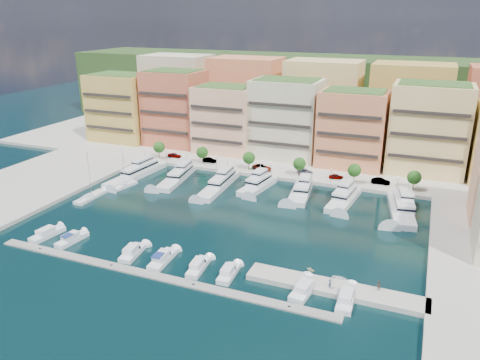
% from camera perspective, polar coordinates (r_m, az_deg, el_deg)
% --- Properties ---
extents(ground, '(400.00, 400.00, 0.00)m').
position_cam_1_polar(ground, '(113.33, -1.31, -4.60)').
color(ground, black).
rests_on(ground, ground).
extents(north_quay, '(220.00, 64.00, 2.00)m').
position_cam_1_polar(north_quay, '(168.59, 7.15, 3.45)').
color(north_quay, '#9E998E').
rests_on(north_quay, ground).
extents(west_quay, '(34.00, 76.00, 2.00)m').
position_cam_1_polar(west_quay, '(142.81, -26.18, -1.48)').
color(west_quay, '#9E998E').
rests_on(west_quay, ground).
extents(hillside, '(240.00, 40.00, 58.00)m').
position_cam_1_polar(hillside, '(213.93, 10.62, 6.73)').
color(hillside, '#223D18').
rests_on(hillside, ground).
extents(south_pontoon, '(72.00, 2.20, 0.35)m').
position_cam_1_polar(south_pontoon, '(91.24, -10.78, -11.39)').
color(south_pontoon, gray).
rests_on(south_pontoon, ground).
extents(finger_pier, '(32.00, 5.00, 2.00)m').
position_cam_1_polar(finger_pier, '(87.00, 11.46, -13.11)').
color(finger_pier, '#9E998E').
rests_on(finger_pier, ground).
extents(apartment_0, '(22.00, 16.50, 24.80)m').
position_cam_1_polar(apartment_0, '(183.28, -14.27, 8.59)').
color(apartment_0, gold).
rests_on(apartment_0, north_quay).
extents(apartment_1, '(20.00, 16.50, 26.80)m').
position_cam_1_polar(apartment_1, '(172.79, -7.93, 8.70)').
color(apartment_1, '#BA603E').
rests_on(apartment_1, north_quay).
extents(apartment_2, '(20.00, 15.50, 22.80)m').
position_cam_1_polar(apartment_2, '(162.03, -1.75, 7.43)').
color(apartment_2, '#F2B587').
rests_on(apartment_2, north_quay).
extents(apartment_3, '(22.00, 16.50, 25.80)m').
position_cam_1_polar(apartment_3, '(156.41, 5.66, 7.46)').
color(apartment_3, beige).
rests_on(apartment_3, north_quay).
extents(apartment_4, '(20.00, 15.50, 23.80)m').
position_cam_1_polar(apartment_4, '(150.05, 13.52, 6.10)').
color(apartment_4, '#E28754').
rests_on(apartment_4, north_quay).
extents(apartment_5, '(22.00, 16.50, 26.80)m').
position_cam_1_polar(apartment_5, '(150.11, 22.02, 5.81)').
color(apartment_5, '#F0CF7F').
rests_on(apartment_5, north_quay).
extents(backblock_0, '(26.00, 18.00, 30.00)m').
position_cam_1_polar(backblock_0, '(196.71, -7.55, 10.53)').
color(backblock_0, beige).
rests_on(backblock_0, north_quay).
extents(backblock_1, '(26.00, 18.00, 30.00)m').
position_cam_1_polar(backblock_1, '(183.85, 0.75, 10.07)').
color(backblock_1, '#E28754').
rests_on(backblock_1, north_quay).
extents(backblock_2, '(26.00, 18.00, 30.00)m').
position_cam_1_polar(backblock_2, '(175.23, 10.03, 9.30)').
color(backblock_2, '#F0CF7F').
rests_on(backblock_2, north_quay).
extents(backblock_3, '(26.00, 18.00, 30.00)m').
position_cam_1_polar(backblock_3, '(171.49, 19.94, 8.21)').
color(backblock_3, gold).
rests_on(backblock_3, north_quay).
extents(tree_0, '(3.80, 3.80, 5.65)m').
position_cam_1_polar(tree_0, '(157.53, -9.85, 3.96)').
color(tree_0, '#473323').
rests_on(tree_0, north_quay).
extents(tree_1, '(3.80, 3.80, 5.65)m').
position_cam_1_polar(tree_1, '(149.87, -4.63, 3.38)').
color(tree_1, '#473323').
rests_on(tree_1, north_quay).
extents(tree_2, '(3.80, 3.80, 5.65)m').
position_cam_1_polar(tree_2, '(143.59, 1.09, 2.71)').
color(tree_2, '#473323').
rests_on(tree_2, north_quay).
extents(tree_3, '(3.80, 3.80, 5.65)m').
position_cam_1_polar(tree_3, '(138.88, 7.26, 1.96)').
color(tree_3, '#473323').
rests_on(tree_3, north_quay).
extents(tree_4, '(3.80, 3.80, 5.65)m').
position_cam_1_polar(tree_4, '(135.90, 13.77, 1.15)').
color(tree_4, '#473323').
rests_on(tree_4, north_quay).
extents(tree_5, '(3.80, 3.80, 5.65)m').
position_cam_1_polar(tree_5, '(134.77, 20.47, 0.29)').
color(tree_5, '#473323').
rests_on(tree_5, north_quay).
extents(lamppost_0, '(0.30, 0.30, 4.20)m').
position_cam_1_polar(lamppost_0, '(153.86, -9.01, 3.27)').
color(lamppost_0, black).
rests_on(lamppost_0, north_quay).
extents(lamppost_1, '(0.30, 0.30, 4.20)m').
position_cam_1_polar(lamppost_1, '(145.61, -2.92, 2.55)').
color(lamppost_1, black).
rests_on(lamppost_1, north_quay).
extents(lamppost_2, '(0.30, 0.30, 4.20)m').
position_cam_1_polar(lamppost_2, '(139.22, 3.81, 1.73)').
color(lamppost_2, black).
rests_on(lamppost_2, north_quay).
extents(lamppost_3, '(0.30, 0.30, 4.20)m').
position_cam_1_polar(lamppost_3, '(134.94, 11.07, 0.81)').
color(lamppost_3, black).
rests_on(lamppost_3, north_quay).
extents(lamppost_4, '(0.30, 0.30, 4.20)m').
position_cam_1_polar(lamppost_4, '(132.98, 18.67, -0.16)').
color(lamppost_4, black).
rests_on(lamppost_4, north_quay).
extents(yacht_0, '(6.36, 25.32, 7.30)m').
position_cam_1_polar(yacht_0, '(144.68, -12.34, 0.91)').
color(yacht_0, silver).
rests_on(yacht_0, ground).
extents(yacht_1, '(7.29, 21.70, 7.30)m').
position_cam_1_polar(yacht_1, '(139.44, -7.58, 0.44)').
color(yacht_1, silver).
rests_on(yacht_1, ground).
extents(yacht_2, '(5.56, 23.42, 7.30)m').
position_cam_1_polar(yacht_2, '(132.55, -2.45, -0.38)').
color(yacht_2, silver).
rests_on(yacht_2, ground).
extents(yacht_3, '(6.77, 16.54, 7.30)m').
position_cam_1_polar(yacht_3, '(131.69, 2.24, -0.51)').
color(yacht_3, silver).
rests_on(yacht_3, ground).
extents(yacht_4, '(6.81, 17.72, 7.30)m').
position_cam_1_polar(yacht_4, '(127.72, 7.47, -1.38)').
color(yacht_4, silver).
rests_on(yacht_4, ground).
extents(yacht_5, '(6.62, 18.57, 7.30)m').
position_cam_1_polar(yacht_5, '(125.15, 12.60, -2.09)').
color(yacht_5, silver).
rests_on(yacht_5, ground).
extents(yacht_6, '(8.55, 21.60, 7.30)m').
position_cam_1_polar(yacht_6, '(122.70, 19.08, -3.18)').
color(yacht_6, silver).
rests_on(yacht_6, ground).
extents(cruiser_0, '(3.62, 8.38, 2.55)m').
position_cam_1_polar(cruiser_0, '(112.31, -22.46, -6.12)').
color(cruiser_0, silver).
rests_on(cruiser_0, ground).
extents(cruiser_1, '(3.23, 7.95, 2.66)m').
position_cam_1_polar(cruiser_1, '(107.85, -19.84, -6.83)').
color(cruiser_1, silver).
rests_on(cruiser_1, ground).
extents(cruiser_3, '(3.72, 7.83, 2.55)m').
position_cam_1_polar(cruiser_3, '(98.82, -12.98, -8.63)').
color(cruiser_3, silver).
rests_on(cruiser_3, ground).
extents(cruiser_4, '(3.32, 8.66, 2.66)m').
position_cam_1_polar(cruiser_4, '(95.20, -9.42, -9.51)').
color(cruiser_4, silver).
rests_on(cruiser_4, ground).
extents(cruiser_5, '(3.18, 7.97, 2.55)m').
position_cam_1_polar(cruiser_5, '(91.73, -5.11, -10.52)').
color(cruiser_5, silver).
rests_on(cruiser_5, ground).
extents(cruiser_6, '(2.97, 7.29, 2.55)m').
position_cam_1_polar(cruiser_6, '(89.34, -1.42, -11.33)').
color(cruiser_6, silver).
rests_on(cruiser_6, ground).
extents(cruiser_8, '(3.77, 8.15, 2.55)m').
position_cam_1_polar(cruiser_8, '(85.37, 7.79, -13.13)').
color(cruiser_8, silver).
rests_on(cruiser_8, ground).
extents(cruiser_9, '(2.93, 8.49, 2.55)m').
position_cam_1_polar(cruiser_9, '(84.24, 12.83, -13.98)').
color(cruiser_9, silver).
rests_on(cruiser_9, ground).
extents(sailboat_2, '(4.16, 8.11, 13.20)m').
position_cam_1_polar(sailboat_2, '(136.92, -13.93, -0.69)').
color(sailboat_2, silver).
rests_on(sailboat_2, ground).
extents(sailboat_1, '(2.82, 10.52, 13.20)m').
position_cam_1_polar(sailboat_1, '(130.87, -17.77, -2.03)').
color(sailboat_1, silver).
rests_on(sailboat_1, ground).
extents(tender_1, '(2.20, 2.08, 0.92)m').
position_cam_1_polar(tender_1, '(91.71, 8.59, -10.75)').
color(tender_1, beige).
rests_on(tender_1, ground).
extents(tender_2, '(3.80, 2.96, 0.72)m').
position_cam_1_polar(tender_2, '(89.84, 12.22, -11.76)').
color(tender_2, white).
rests_on(tender_2, ground).
extents(car_0, '(4.61, 2.02, 1.55)m').
position_cam_1_polar(car_0, '(158.31, -8.00, 3.02)').
color(car_0, gray).
rests_on(car_0, north_quay).
extents(car_1, '(4.66, 1.84, 1.51)m').
position_cam_1_polar(car_1, '(151.86, -3.75, 2.44)').
color(car_1, gray).
rests_on(car_1, north_quay).
extents(car_2, '(6.63, 4.37, 1.69)m').
position_cam_1_polar(car_2, '(144.10, 2.70, 1.55)').
color(car_2, gray).
rests_on(car_2, north_quay).
extents(car_3, '(4.94, 2.27, 1.40)m').
position_cam_1_polar(car_3, '(142.31, 7.89, 1.08)').
color(car_3, gray).
rests_on(car_3, north_quay).
extents(car_4, '(4.51, 2.79, 1.43)m').
position_cam_1_polar(car_4, '(139.16, 11.65, 0.43)').
color(car_4, gray).
rests_on(car_4, north_quay).
extents(car_5, '(5.16, 1.82, 1.70)m').
position_cam_1_polar(car_5, '(137.85, 16.77, -0.14)').
color(car_5, gray).
rests_on(car_5, north_quay).
extents(person_0, '(0.72, 0.76, 1.76)m').
position_cam_1_polar(person_0, '(85.31, 10.90, -12.30)').
color(person_0, '#262A4C').
rests_on(person_0, finger_pier).
extents(person_1, '(1.10, 1.00, 1.84)m').
position_cam_1_polar(person_1, '(86.64, 16.51, -12.24)').
color(person_1, '#49382C').
rests_on(person_1, finger_pier).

